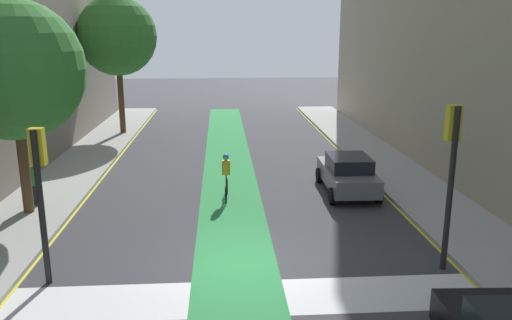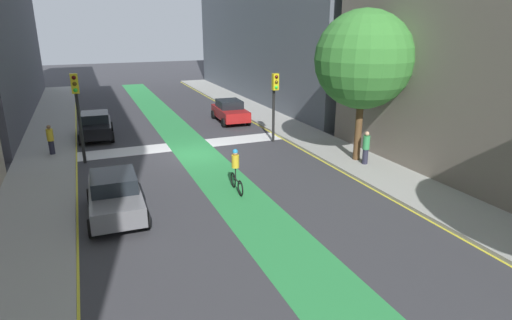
{
  "view_description": "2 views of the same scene",
  "coord_description": "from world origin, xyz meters",
  "px_view_note": "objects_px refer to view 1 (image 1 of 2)",
  "views": [
    {
      "loc": [
        -0.59,
        -13.54,
        6.46
      ],
      "look_at": [
        0.77,
        5.97,
        1.53
      ],
      "focal_mm": 35.99,
      "sensor_mm": 36.0,
      "label": 1
    },
    {
      "loc": [
        5.2,
        21.77,
        6.89
      ],
      "look_at": [
        -1.09,
        6.41,
        1.49
      ],
      "focal_mm": 29.61,
      "sensor_mm": 36.0,
      "label": 2
    }
  ],
  "objects_px": {
    "pedestrian_sidewalk_left_a": "(36,183)",
    "cyclist_in_lane": "(226,176)",
    "street_tree_far": "(117,36)",
    "traffic_signal_near_right": "(451,157)",
    "car_grey_right_far": "(348,174)",
    "traffic_signal_near_left": "(40,176)",
    "street_tree_near": "(13,70)"
  },
  "relations": [
    {
      "from": "pedestrian_sidewalk_left_a",
      "to": "cyclist_in_lane",
      "type": "bearing_deg",
      "value": 4.77
    },
    {
      "from": "cyclist_in_lane",
      "to": "pedestrian_sidewalk_left_a",
      "type": "xyz_separation_m",
      "value": [
        -7.08,
        -0.59,
        0.03
      ]
    },
    {
      "from": "pedestrian_sidewalk_left_a",
      "to": "street_tree_far",
      "type": "bearing_deg",
      "value": 87.38
    },
    {
      "from": "traffic_signal_near_right",
      "to": "cyclist_in_lane",
      "type": "height_order",
      "value": "traffic_signal_near_right"
    },
    {
      "from": "cyclist_in_lane",
      "to": "car_grey_right_far",
      "type": "bearing_deg",
      "value": 6.26
    },
    {
      "from": "pedestrian_sidewalk_left_a",
      "to": "street_tree_far",
      "type": "relative_size",
      "value": 0.2
    },
    {
      "from": "traffic_signal_near_right",
      "to": "traffic_signal_near_left",
      "type": "xyz_separation_m",
      "value": [
        -10.74,
        -0.07,
        -0.3
      ]
    },
    {
      "from": "pedestrian_sidewalk_left_a",
      "to": "street_tree_far",
      "type": "height_order",
      "value": "street_tree_far"
    },
    {
      "from": "traffic_signal_near_left",
      "to": "cyclist_in_lane",
      "type": "xyz_separation_m",
      "value": [
        4.78,
        6.53,
        -1.92
      ]
    },
    {
      "from": "car_grey_right_far",
      "to": "pedestrian_sidewalk_left_a",
      "type": "distance_m",
      "value": 12.11
    },
    {
      "from": "pedestrian_sidewalk_left_a",
      "to": "street_tree_near",
      "type": "bearing_deg",
      "value": -92.86
    },
    {
      "from": "traffic_signal_near_left",
      "to": "street_tree_far",
      "type": "bearing_deg",
      "value": 94.73
    },
    {
      "from": "cyclist_in_lane",
      "to": "street_tree_far",
      "type": "bearing_deg",
      "value": 115.47
    },
    {
      "from": "traffic_signal_near_left",
      "to": "car_grey_right_far",
      "type": "xyz_separation_m",
      "value": [
        9.75,
        7.07,
        -2.09
      ]
    },
    {
      "from": "traffic_signal_near_left",
      "to": "car_grey_right_far",
      "type": "distance_m",
      "value": 12.22
    },
    {
      "from": "traffic_signal_near_right",
      "to": "street_tree_near",
      "type": "bearing_deg",
      "value": 158.78
    },
    {
      "from": "traffic_signal_near_left",
      "to": "street_tree_near",
      "type": "xyz_separation_m",
      "value": [
        -2.34,
        5.15,
        2.3
      ]
    },
    {
      "from": "car_grey_right_far",
      "to": "cyclist_in_lane",
      "type": "distance_m",
      "value": 5.01
    },
    {
      "from": "traffic_signal_near_left",
      "to": "pedestrian_sidewalk_left_a",
      "type": "relative_size",
      "value": 2.47
    },
    {
      "from": "pedestrian_sidewalk_left_a",
      "to": "traffic_signal_near_right",
      "type": "bearing_deg",
      "value": -24.22
    },
    {
      "from": "traffic_signal_near_right",
      "to": "cyclist_in_lane",
      "type": "bearing_deg",
      "value": 132.72
    },
    {
      "from": "traffic_signal_near_left",
      "to": "car_grey_right_far",
      "type": "height_order",
      "value": "traffic_signal_near_left"
    },
    {
      "from": "car_grey_right_far",
      "to": "pedestrian_sidewalk_left_a",
      "type": "relative_size",
      "value": 2.53
    },
    {
      "from": "car_grey_right_far",
      "to": "pedestrian_sidewalk_left_a",
      "type": "bearing_deg",
      "value": -174.62
    },
    {
      "from": "street_tree_near",
      "to": "pedestrian_sidewalk_left_a",
      "type": "bearing_deg",
      "value": 87.14
    },
    {
      "from": "pedestrian_sidewalk_left_a",
      "to": "street_tree_near",
      "type": "height_order",
      "value": "street_tree_near"
    },
    {
      "from": "traffic_signal_near_left",
      "to": "cyclist_in_lane",
      "type": "height_order",
      "value": "traffic_signal_near_left"
    },
    {
      "from": "traffic_signal_near_right",
      "to": "pedestrian_sidewalk_left_a",
      "type": "bearing_deg",
      "value": 155.78
    },
    {
      "from": "traffic_signal_near_right",
      "to": "cyclist_in_lane",
      "type": "relative_size",
      "value": 2.47
    },
    {
      "from": "traffic_signal_near_right",
      "to": "car_grey_right_far",
      "type": "bearing_deg",
      "value": 98.02
    },
    {
      "from": "car_grey_right_far",
      "to": "street_tree_near",
      "type": "height_order",
      "value": "street_tree_near"
    },
    {
      "from": "traffic_signal_near_right",
      "to": "traffic_signal_near_left",
      "type": "bearing_deg",
      "value": -179.61
    }
  ]
}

